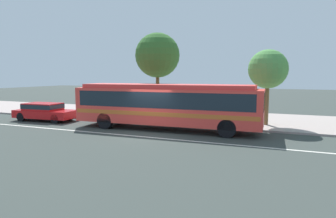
{
  "coord_description": "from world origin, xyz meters",
  "views": [
    {
      "loc": [
        7.04,
        -14.47,
        3.32
      ],
      "look_at": [
        0.67,
        1.39,
        1.3
      ],
      "focal_mm": 30.79,
      "sensor_mm": 36.0,
      "label": 1
    }
  ],
  "objects_px": {
    "sedan_behind_bus": "(45,111)",
    "pedestrian_waiting_near_sign": "(188,107)",
    "street_tree_near_stop": "(157,56)",
    "transit_bus": "(166,103)",
    "bus_stop_sign": "(248,101)",
    "pedestrian_walking_along_curb": "(170,108)",
    "street_tree_mid_block": "(268,69)"
  },
  "relations": [
    {
      "from": "pedestrian_waiting_near_sign",
      "to": "street_tree_mid_block",
      "type": "bearing_deg",
      "value": 6.65
    },
    {
      "from": "transit_bus",
      "to": "street_tree_near_stop",
      "type": "height_order",
      "value": "street_tree_near_stop"
    },
    {
      "from": "transit_bus",
      "to": "pedestrian_walking_along_curb",
      "type": "distance_m",
      "value": 2.26
    },
    {
      "from": "sedan_behind_bus",
      "to": "pedestrian_waiting_near_sign",
      "type": "relative_size",
      "value": 2.76
    },
    {
      "from": "sedan_behind_bus",
      "to": "street_tree_mid_block",
      "type": "distance_m",
      "value": 15.85
    },
    {
      "from": "sedan_behind_bus",
      "to": "pedestrian_walking_along_curb",
      "type": "distance_m",
      "value": 9.23
    },
    {
      "from": "transit_bus",
      "to": "pedestrian_waiting_near_sign",
      "type": "relative_size",
      "value": 6.83
    },
    {
      "from": "pedestrian_walking_along_curb",
      "to": "street_tree_near_stop",
      "type": "xyz_separation_m",
      "value": [
        -1.47,
        1.3,
        3.65
      ]
    },
    {
      "from": "pedestrian_waiting_near_sign",
      "to": "sedan_behind_bus",
      "type": "bearing_deg",
      "value": -163.59
    },
    {
      "from": "pedestrian_waiting_near_sign",
      "to": "pedestrian_walking_along_curb",
      "type": "relative_size",
      "value": 1.02
    },
    {
      "from": "sedan_behind_bus",
      "to": "pedestrian_waiting_near_sign",
      "type": "xyz_separation_m",
      "value": [
        10.02,
        2.95,
        0.38
      ]
    },
    {
      "from": "transit_bus",
      "to": "bus_stop_sign",
      "type": "height_order",
      "value": "transit_bus"
    },
    {
      "from": "sedan_behind_bus",
      "to": "pedestrian_waiting_near_sign",
      "type": "bearing_deg",
      "value": 16.41
    },
    {
      "from": "street_tree_mid_block",
      "to": "sedan_behind_bus",
      "type": "bearing_deg",
      "value": -166.82
    },
    {
      "from": "sedan_behind_bus",
      "to": "pedestrian_waiting_near_sign",
      "type": "height_order",
      "value": "pedestrian_waiting_near_sign"
    },
    {
      "from": "street_tree_near_stop",
      "to": "street_tree_mid_block",
      "type": "bearing_deg",
      "value": 0.13
    },
    {
      "from": "bus_stop_sign",
      "to": "street_tree_mid_block",
      "type": "height_order",
      "value": "street_tree_mid_block"
    },
    {
      "from": "transit_bus",
      "to": "pedestrian_waiting_near_sign",
      "type": "distance_m",
      "value": 2.91
    },
    {
      "from": "transit_bus",
      "to": "bus_stop_sign",
      "type": "xyz_separation_m",
      "value": [
        4.61,
        1.89,
        0.13
      ]
    },
    {
      "from": "sedan_behind_bus",
      "to": "transit_bus",
      "type": "bearing_deg",
      "value": 0.72
    },
    {
      "from": "pedestrian_walking_along_curb",
      "to": "transit_bus",
      "type": "bearing_deg",
      "value": -73.78
    },
    {
      "from": "pedestrian_waiting_near_sign",
      "to": "street_tree_near_stop",
      "type": "distance_m",
      "value": 4.48
    },
    {
      "from": "sedan_behind_bus",
      "to": "street_tree_near_stop",
      "type": "distance_m",
      "value": 9.19
    },
    {
      "from": "pedestrian_waiting_near_sign",
      "to": "street_tree_near_stop",
      "type": "relative_size",
      "value": 0.27
    },
    {
      "from": "pedestrian_waiting_near_sign",
      "to": "street_tree_near_stop",
      "type": "xyz_separation_m",
      "value": [
        -2.55,
        0.58,
        3.63
      ]
    },
    {
      "from": "transit_bus",
      "to": "street_tree_near_stop",
      "type": "bearing_deg",
      "value": 121.42
    },
    {
      "from": "pedestrian_walking_along_curb",
      "to": "bus_stop_sign",
      "type": "bearing_deg",
      "value": -2.37
    },
    {
      "from": "pedestrian_walking_along_curb",
      "to": "street_tree_mid_block",
      "type": "xyz_separation_m",
      "value": [
        6.21,
        1.32,
        2.59
      ]
    },
    {
      "from": "sedan_behind_bus",
      "to": "street_tree_near_stop",
      "type": "relative_size",
      "value": 0.74
    },
    {
      "from": "transit_bus",
      "to": "bus_stop_sign",
      "type": "relative_size",
      "value": 4.5
    },
    {
      "from": "transit_bus",
      "to": "street_tree_near_stop",
      "type": "relative_size",
      "value": 1.82
    },
    {
      "from": "pedestrian_waiting_near_sign",
      "to": "bus_stop_sign",
      "type": "distance_m",
      "value": 4.3
    }
  ]
}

